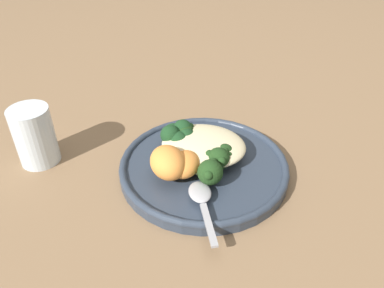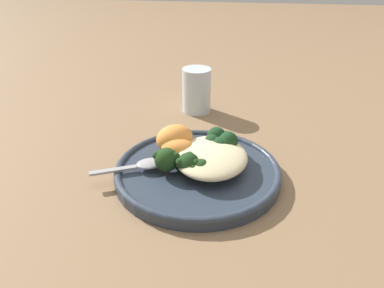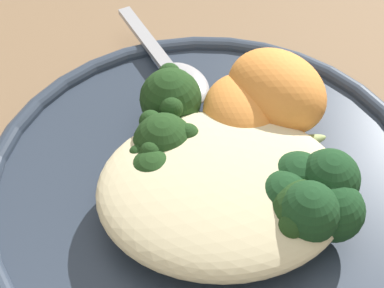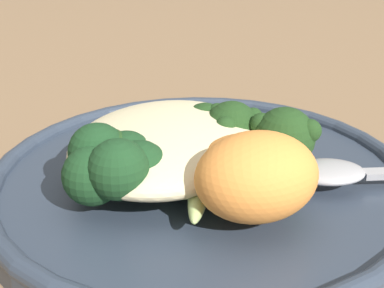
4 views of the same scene
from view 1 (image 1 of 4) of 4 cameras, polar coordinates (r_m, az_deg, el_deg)
ground_plane at (r=0.61m, az=0.92°, el=-3.55°), size 4.00×4.00×0.00m
plate at (r=0.60m, az=1.81°, el=-3.40°), size 0.27×0.27×0.02m
quinoa_mound at (r=0.60m, az=1.77°, el=-0.19°), size 0.14×0.12×0.03m
broccoli_stalk_0 at (r=0.55m, az=1.91°, el=-3.96°), size 0.10×0.07×0.04m
broccoli_stalk_1 at (r=0.57m, az=3.30°, el=-2.27°), size 0.09×0.04×0.04m
broccoli_stalk_2 at (r=0.58m, az=3.05°, el=-1.74°), size 0.12×0.05×0.03m
broccoli_stalk_3 at (r=0.60m, az=1.32°, el=-0.52°), size 0.07×0.07×0.03m
broccoli_stalk_4 at (r=0.60m, az=-0.68°, el=-0.33°), size 0.04×0.08×0.03m
broccoli_stalk_5 at (r=0.61m, az=-1.31°, el=1.15°), size 0.04×0.08×0.04m
sweet_potato_chunk_0 at (r=0.55m, az=-2.90°, el=-3.26°), size 0.05×0.06×0.04m
sweet_potato_chunk_1 at (r=0.56m, az=-1.12°, el=-3.10°), size 0.05×0.06×0.03m
sweet_potato_chunk_2 at (r=0.55m, az=-3.65°, el=-2.83°), size 0.08×0.08×0.05m
kale_tuft at (r=0.61m, az=-2.11°, el=1.36°), size 0.06×0.06×0.04m
spoon at (r=0.52m, az=1.42°, el=-8.09°), size 0.07×0.11×0.01m
water_glass at (r=0.65m, az=-22.86°, el=1.16°), size 0.06×0.06×0.10m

